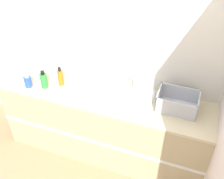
# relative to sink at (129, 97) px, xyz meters

# --- Properties ---
(ground_plane) EXTENTS (12.00, 12.00, 0.00)m
(ground_plane) POSITION_rel_sink_xyz_m (-0.28, -0.32, -0.92)
(ground_plane) COLOR tan
(wall_back) EXTENTS (4.77, 0.06, 2.60)m
(wall_back) POSITION_rel_sink_xyz_m (-0.28, 0.26, 0.38)
(wall_back) COLOR beige
(wall_back) RESTS_ON ground_plane
(counter_cabinet) EXTENTS (2.39, 0.58, 0.91)m
(counter_cabinet) POSITION_rel_sink_xyz_m (-0.28, -0.04, -0.47)
(counter_cabinet) COLOR tan
(counter_cabinet) RESTS_ON ground_plane
(sink) EXTENTS (0.49, 0.37, 0.24)m
(sink) POSITION_rel_sink_xyz_m (0.00, 0.00, 0.00)
(sink) COLOR silver
(sink) RESTS_ON counter_cabinet
(paper_towel_roll) EXTENTS (0.13, 0.13, 0.29)m
(paper_towel_roll) POSITION_rel_sink_xyz_m (-0.44, -0.13, 0.13)
(paper_towel_roll) COLOR #4C4C51
(paper_towel_roll) RESTS_ON counter_cabinet
(dish_rack) EXTENTS (0.40, 0.28, 0.18)m
(dish_rack) POSITION_rel_sink_xyz_m (0.49, 0.01, 0.05)
(dish_rack) COLOR #B7BABF
(dish_rack) RESTS_ON counter_cabinet
(bottle_green) EXTENTS (0.08, 0.08, 0.21)m
(bottle_green) POSITION_rel_sink_xyz_m (-0.94, -0.14, 0.08)
(bottle_green) COLOR #2D8C3D
(bottle_green) RESTS_ON counter_cabinet
(bottle_blue) EXTENTS (0.08, 0.08, 0.16)m
(bottle_blue) POSITION_rel_sink_xyz_m (-1.12, -0.19, 0.05)
(bottle_blue) COLOR #2D56B7
(bottle_blue) RESTS_ON counter_cabinet
(bottle_amber) EXTENTS (0.06, 0.06, 0.23)m
(bottle_amber) POSITION_rel_sink_xyz_m (-0.79, -0.04, 0.08)
(bottle_amber) COLOR #B26B19
(bottle_amber) RESTS_ON counter_cabinet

